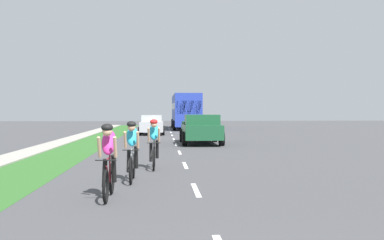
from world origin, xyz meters
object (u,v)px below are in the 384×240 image
object	(u,v)px
cyclist_distant	(154,143)
sedan_silver	(152,125)
cyclist_lead	(109,160)
pickup_dark_green	(201,129)
bus_blue	(185,110)
cyclist_trailing	(132,150)

from	to	relation	value
cyclist_distant	sedan_silver	world-z (taller)	cyclist_distant
cyclist_lead	pickup_dark_green	size ratio (longest dim) A/B	0.34
sedan_silver	cyclist_lead	bearing A→B (deg)	-90.77
pickup_dark_green	cyclist_lead	bearing A→B (deg)	-102.15
cyclist_lead	pickup_dark_green	world-z (taller)	pickup_dark_green
pickup_dark_green	sedan_silver	distance (m)	10.65
pickup_dark_green	cyclist_distant	bearing A→B (deg)	-102.95
sedan_silver	bus_blue	bearing A→B (deg)	73.37
cyclist_trailing	bus_blue	size ratio (longest dim) A/B	0.15
cyclist_lead	cyclist_trailing	distance (m)	2.30
cyclist_distant	bus_blue	distance (m)	31.74
sedan_silver	bus_blue	size ratio (longest dim) A/B	0.37
cyclist_trailing	cyclist_distant	size ratio (longest dim) A/B	1.00
cyclist_distant	sedan_silver	bearing A→B (deg)	91.44
sedan_silver	cyclist_distant	bearing A→B (deg)	-88.56
cyclist_distant	bus_blue	size ratio (longest dim) A/B	0.15
cyclist_lead	sedan_silver	world-z (taller)	cyclist_lead
cyclist_trailing	sedan_silver	xyz separation A→B (m)	(0.00, 23.26, -0.04)
cyclist_distant	pickup_dark_green	size ratio (longest dim) A/B	0.34
cyclist_trailing	bus_blue	xyz separation A→B (m)	(3.23, 34.06, 1.17)
cyclist_distant	pickup_dark_green	world-z (taller)	pickup_dark_green
cyclist_trailing	pickup_dark_green	xyz separation A→B (m)	(2.96, 13.03, 0.02)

